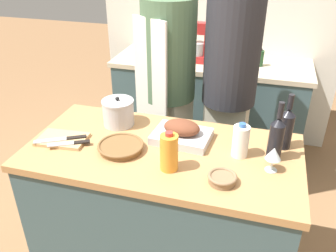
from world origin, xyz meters
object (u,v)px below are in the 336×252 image
(stand_mixer, at_px, (201,46))
(wine_bottle_green, at_px, (276,137))
(juice_jug, at_px, (169,152))
(person_cook_aproned, at_px, (168,81))
(roasting_pan, at_px, (182,133))
(condiment_bottle_short, at_px, (160,47))
(knife_chef, at_px, (62,139))
(person_cook_guest, at_px, (229,84))
(condiment_bottle_tall, at_px, (260,58))
(wicker_basket, at_px, (121,147))
(wine_bottle_dark, at_px, (286,127))
(mixing_bowl, at_px, (222,178))
(wine_glass_left, at_px, (274,154))
(knife_paring, at_px, (70,143))
(stock_pot, at_px, (118,112))
(milk_jug, at_px, (241,141))
(cutting_board, at_px, (62,139))

(stand_mixer, bearing_deg, wine_bottle_green, -64.67)
(juice_jug, relative_size, person_cook_aproned, 0.12)
(roasting_pan, height_order, condiment_bottle_short, condiment_bottle_short)
(knife_chef, height_order, person_cook_guest, person_cook_guest)
(condiment_bottle_short, height_order, person_cook_guest, person_cook_guest)
(person_cook_aproned, bearing_deg, condiment_bottle_tall, 76.73)
(condiment_bottle_tall, xyz_separation_m, person_cook_guest, (-0.17, -0.70, 0.02))
(wicker_basket, relative_size, stand_mixer, 0.71)
(wine_bottle_dark, bearing_deg, knife_chef, -166.14)
(condiment_bottle_short, bearing_deg, wine_bottle_green, -54.77)
(mixing_bowl, bearing_deg, wicker_basket, 167.18)
(wicker_basket, height_order, person_cook_guest, person_cook_guest)
(juice_jug, bearing_deg, wine_glass_left, 14.33)
(person_cook_guest, bearing_deg, knife_paring, -123.98)
(stock_pot, distance_m, knife_paring, 0.34)
(roasting_pan, xyz_separation_m, wicker_basket, (-0.28, -0.19, -0.02))
(wine_glass_left, bearing_deg, wine_bottle_dark, 77.37)
(wine_glass_left, bearing_deg, stock_pot, 165.52)
(knife_paring, bearing_deg, wine_bottle_green, 9.89)
(knife_chef, distance_m, knife_paring, 0.07)
(person_cook_guest, bearing_deg, condiment_bottle_short, 138.17)
(roasting_pan, distance_m, knife_paring, 0.59)
(mixing_bowl, distance_m, wine_bottle_green, 0.35)
(wicker_basket, xyz_separation_m, stand_mixer, (0.11, 1.52, 0.11))
(roasting_pan, bearing_deg, mixing_bowl, -49.23)
(wine_glass_left, bearing_deg, wicker_basket, -177.45)
(juice_jug, height_order, condiment_bottle_tall, juice_jug)
(stock_pot, height_order, juice_jug, juice_jug)
(roasting_pan, height_order, knife_chef, roasting_pan)
(milk_jug, bearing_deg, cutting_board, -172.57)
(stand_mixer, xyz_separation_m, condiment_bottle_short, (-0.41, 0.12, -0.07))
(wine_bottle_dark, bearing_deg, wine_bottle_green, -110.19)
(wine_glass_left, bearing_deg, condiment_bottle_short, 123.31)
(cutting_board, height_order, person_cook_guest, person_cook_guest)
(cutting_board, bearing_deg, knife_chef, -57.74)
(stock_pot, relative_size, condiment_bottle_short, 1.24)
(wicker_basket, bearing_deg, mixing_bowl, -12.82)
(knife_chef, bearing_deg, stand_mixer, 73.83)
(knife_paring, bearing_deg, condiment_bottle_short, 90.88)
(roasting_pan, bearing_deg, juice_jug, -88.73)
(stock_pot, relative_size, knife_paring, 0.88)
(knife_chef, xyz_separation_m, knife_paring, (0.06, -0.03, 0.00))
(stock_pot, relative_size, wine_bottle_green, 0.59)
(juice_jug, distance_m, knife_paring, 0.56)
(milk_jug, bearing_deg, stand_mixer, 109.25)
(wine_bottle_dark, distance_m, knife_paring, 1.13)
(stand_mixer, bearing_deg, mixing_bowl, -75.12)
(wine_bottle_dark, relative_size, wine_glass_left, 2.39)
(juice_jug, distance_m, knife_chef, 0.63)
(condiment_bottle_short, bearing_deg, wine_bottle_dark, -51.11)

